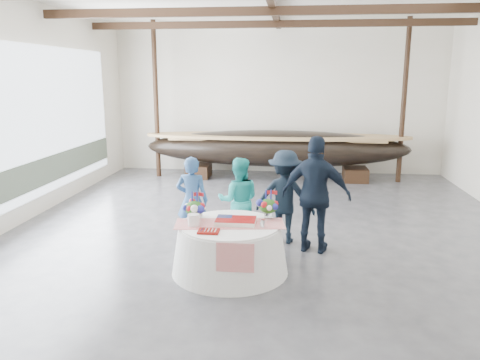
# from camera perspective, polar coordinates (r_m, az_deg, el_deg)

# --- Properties ---
(floor) EXTENTS (10.00, 12.00, 0.01)m
(floor) POSITION_cam_1_polar(r_m,az_deg,el_deg) (9.07, 3.13, -6.47)
(floor) COLOR #3D3D42
(floor) RESTS_ON ground
(wall_back) EXTENTS (10.00, 0.02, 4.50)m
(wall_back) POSITION_cam_1_polar(r_m,az_deg,el_deg) (14.59, 4.61, 9.78)
(wall_back) COLOR silver
(wall_back) RESTS_ON ground
(wall_front) EXTENTS (10.00, 0.02, 4.50)m
(wall_front) POSITION_cam_1_polar(r_m,az_deg,el_deg) (2.70, -3.69, -2.74)
(wall_front) COLOR silver
(wall_front) RESTS_ON ground
(wall_left) EXTENTS (0.02, 12.00, 4.50)m
(wall_left) POSITION_cam_1_polar(r_m,az_deg,el_deg) (10.18, -26.33, 7.31)
(wall_left) COLOR silver
(wall_left) RESTS_ON ground
(pavilion_structure) EXTENTS (9.80, 11.76, 4.50)m
(pavilion_structure) POSITION_cam_1_polar(r_m,az_deg,el_deg) (9.46, 3.74, 18.90)
(pavilion_structure) COLOR black
(pavilion_structure) RESTS_ON ground
(open_bay) EXTENTS (0.03, 7.00, 3.20)m
(open_bay) POSITION_cam_1_polar(r_m,az_deg,el_deg) (11.04, -23.12, 5.70)
(open_bay) COLOR silver
(open_bay) RESTS_ON ground
(longboat_display) EXTENTS (7.62, 1.52, 1.43)m
(longboat_display) POSITION_cam_1_polar(r_m,az_deg,el_deg) (13.59, 4.40, 3.90)
(longboat_display) COLOR black
(longboat_display) RESTS_ON ground
(banquet_table) EXTENTS (1.79, 1.79, 0.77)m
(banquet_table) POSITION_cam_1_polar(r_m,az_deg,el_deg) (7.24, -1.24, -8.26)
(banquet_table) COLOR white
(banquet_table) RESTS_ON ground
(tabletop_items) EXTENTS (1.71, 1.03, 0.40)m
(tabletop_items) POSITION_cam_1_polar(r_m,az_deg,el_deg) (7.22, -1.49, -3.87)
(tabletop_items) COLOR red
(tabletop_items) RESTS_ON banquet_table
(guest_woman_blue) EXTENTS (0.59, 0.40, 1.58)m
(guest_woman_blue) POSITION_cam_1_polar(r_m,az_deg,el_deg) (8.37, -5.86, -2.49)
(guest_woman_blue) COLOR navy
(guest_woman_blue) RESTS_ON ground
(guest_woman_teal) EXTENTS (0.81, 0.66, 1.56)m
(guest_woman_teal) POSITION_cam_1_polar(r_m,az_deg,el_deg) (8.37, -0.16, -2.52)
(guest_woman_teal) COLOR #21ADA7
(guest_woman_teal) RESTS_ON ground
(guest_man_left) EXTENTS (1.18, 0.82, 1.68)m
(guest_man_left) POSITION_cam_1_polar(r_m,az_deg,el_deg) (8.42, 5.51, -2.03)
(guest_man_left) COLOR black
(guest_man_left) RESTS_ON ground
(guest_man_right) EXTENTS (1.26, 0.76, 2.00)m
(guest_man_right) POSITION_cam_1_polar(r_m,az_deg,el_deg) (7.97, 9.24, -1.80)
(guest_man_right) COLOR black
(guest_man_right) RESTS_ON ground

